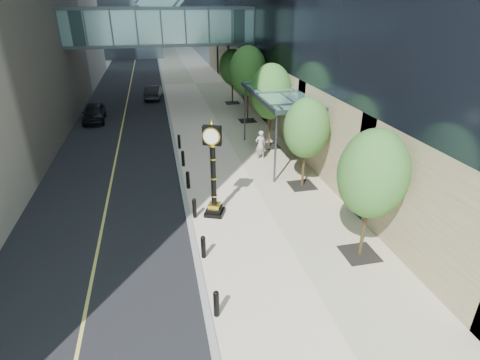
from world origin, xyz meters
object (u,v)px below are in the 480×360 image
object	(u,v)px
street_clock	(213,177)
car_far	(154,92)
car_near	(94,113)
pedestrian	(260,145)

from	to	relation	value
street_clock	car_far	distance (m)	25.60
street_clock	car_near	size ratio (longest dim) A/B	1.07
street_clock	car_far	size ratio (longest dim) A/B	1.10
car_near	car_far	distance (m)	9.09
street_clock	pedestrian	world-z (taller)	street_clock
car_near	car_far	size ratio (longest dim) A/B	1.03
pedestrian	car_near	size ratio (longest dim) A/B	0.44
car_near	car_far	world-z (taller)	car_near
pedestrian	car_far	size ratio (longest dim) A/B	0.45
street_clock	pedestrian	xyz separation A→B (m)	(4.09, 6.46, -1.06)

